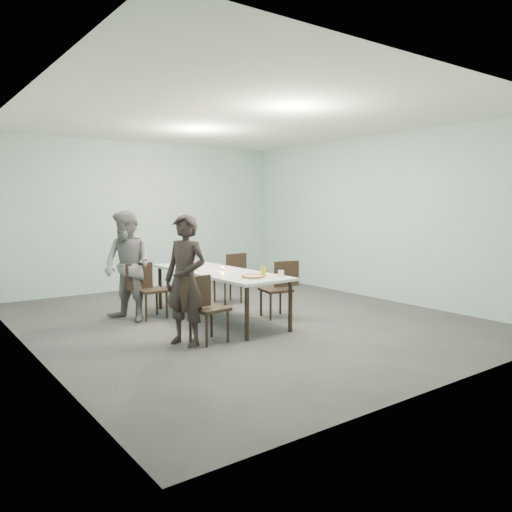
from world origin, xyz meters
TOP-DOWN VIEW (x-y plane):
  - ground at (0.00, 0.00)m, footprint 7.00×7.00m
  - room_shell at (0.00, 0.00)m, footprint 6.02×7.02m
  - table at (-0.30, 0.17)m, footprint 0.96×2.62m
  - chair_near_left at (-1.15, -0.84)m, footprint 0.63×0.47m
  - chair_far_left at (-1.17, 0.86)m, footprint 0.61×0.43m
  - chair_near_right at (0.57, -0.25)m, footprint 0.64×0.50m
  - chair_far_right at (0.59, 1.16)m, footprint 0.61×0.43m
  - diner_near at (-1.35, -0.75)m, footprint 0.60×0.70m
  - diner_far at (-1.44, 0.88)m, footprint 0.89×0.99m
  - pizza at (-0.32, -0.76)m, footprint 0.34×0.34m
  - side_plate at (-0.18, -0.45)m, footprint 0.18×0.18m
  - beer_glass at (-0.16, -0.77)m, footprint 0.08×0.08m
  - water_tumbler at (0.06, -0.89)m, footprint 0.08×0.08m
  - tealight at (-0.24, 0.15)m, footprint 0.06×0.06m
  - amber_tumbler at (-0.43, 0.98)m, footprint 0.07×0.07m
  - menu at (-0.42, 1.03)m, footprint 0.30×0.23m

SIDE VIEW (x-z plane):
  - ground at x=0.00m, z-range 0.00..0.00m
  - chair_near_left at x=-1.15m, z-range 0.07..0.94m
  - chair_far_left at x=-1.17m, z-range 0.07..0.94m
  - chair_near_right at x=0.57m, z-range 0.07..0.94m
  - chair_far_right at x=0.59m, z-range 0.07..0.94m
  - table at x=-0.30m, z-range 0.32..1.07m
  - menu at x=-0.42m, z-range 0.75..0.76m
  - side_plate at x=-0.18m, z-range 0.75..0.76m
  - pizza at x=-0.32m, z-range 0.75..0.79m
  - tealight at x=-0.24m, z-range 0.75..0.79m
  - amber_tumbler at x=-0.43m, z-range 0.75..0.83m
  - water_tumbler at x=0.06m, z-range 0.75..0.84m
  - diner_near at x=-1.35m, z-range 0.00..1.63m
  - beer_glass at x=-0.16m, z-range 0.75..0.90m
  - diner_far at x=-1.44m, z-range 0.00..1.66m
  - room_shell at x=0.00m, z-range 0.52..3.53m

